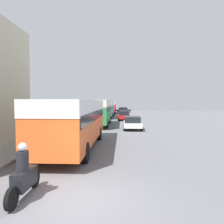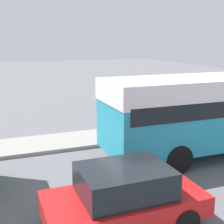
{
  "view_description": "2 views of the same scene",
  "coord_description": "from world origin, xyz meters",
  "px_view_note": "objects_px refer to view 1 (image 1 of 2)",
  "views": [
    {
      "loc": [
        1.22,
        -6.33,
        2.97
      ],
      "look_at": [
        -0.32,
        26.37,
        1.38
      ],
      "focal_mm": 35.0,
      "sensor_mm": 36.0,
      "label": 1
    },
    {
      "loc": [
        7.68,
        25.27,
        4.38
      ],
      "look_at": [
        -1.27,
        28.74,
        2.16
      ],
      "focal_mm": 50.0,
      "sensor_mm": 36.0,
      "label": 2
    }
  ],
  "objects_px": {
    "bus_lead": "(75,117)",
    "bus_third_in_line": "(106,107)",
    "car_distant": "(124,115)",
    "car_far_curb": "(132,122)",
    "motorcycle_behind_lead": "(24,176)",
    "pedestrian_near_curb": "(34,131)",
    "pedestrian_walking_away": "(84,113)",
    "bus_following": "(99,109)",
    "bus_rear": "(110,106)",
    "car_crossing": "(123,110)"
  },
  "relations": [
    {
      "from": "pedestrian_near_curb",
      "to": "bus_lead",
      "type": "bearing_deg",
      "value": -6.51
    },
    {
      "from": "car_far_curb",
      "to": "car_distant",
      "type": "distance_m",
      "value": 11.16
    },
    {
      "from": "pedestrian_near_curb",
      "to": "pedestrian_walking_away",
      "type": "bearing_deg",
      "value": 92.02
    },
    {
      "from": "bus_third_in_line",
      "to": "car_crossing",
      "type": "relative_size",
      "value": 2.5
    },
    {
      "from": "bus_following",
      "to": "car_crossing",
      "type": "distance_m",
      "value": 33.48
    },
    {
      "from": "car_far_curb",
      "to": "pedestrian_walking_away",
      "type": "height_order",
      "value": "pedestrian_walking_away"
    },
    {
      "from": "motorcycle_behind_lead",
      "to": "pedestrian_walking_away",
      "type": "bearing_deg",
      "value": 96.56
    },
    {
      "from": "car_crossing",
      "to": "car_far_curb",
      "type": "xyz_separation_m",
      "value": [
        0.84,
        -36.71,
        0.01
      ]
    },
    {
      "from": "bus_third_in_line",
      "to": "bus_rear",
      "type": "xyz_separation_m",
      "value": [
        0.14,
        11.68,
        -0.07
      ]
    },
    {
      "from": "car_distant",
      "to": "pedestrian_walking_away",
      "type": "bearing_deg",
      "value": 156.1
    },
    {
      "from": "bus_lead",
      "to": "car_far_curb",
      "type": "height_order",
      "value": "bus_lead"
    },
    {
      "from": "bus_third_in_line",
      "to": "car_far_curb",
      "type": "height_order",
      "value": "bus_third_in_line"
    },
    {
      "from": "bus_lead",
      "to": "bus_third_in_line",
      "type": "relative_size",
      "value": 0.96
    },
    {
      "from": "car_crossing",
      "to": "pedestrian_walking_away",
      "type": "distance_m",
      "value": 23.55
    },
    {
      "from": "bus_following",
      "to": "pedestrian_walking_away",
      "type": "relative_size",
      "value": 5.62
    },
    {
      "from": "car_distant",
      "to": "pedestrian_walking_away",
      "type": "relative_size",
      "value": 2.32
    },
    {
      "from": "pedestrian_near_curb",
      "to": "car_far_curb",
      "type": "bearing_deg",
      "value": 53.89
    },
    {
      "from": "bus_third_in_line",
      "to": "pedestrian_walking_away",
      "type": "relative_size",
      "value": 6.53
    },
    {
      "from": "bus_third_in_line",
      "to": "motorcycle_behind_lead",
      "type": "relative_size",
      "value": 4.8
    },
    {
      "from": "motorcycle_behind_lead",
      "to": "pedestrian_walking_away",
      "type": "xyz_separation_m",
      "value": [
        -3.55,
        30.91,
        0.3
      ]
    },
    {
      "from": "bus_lead",
      "to": "bus_rear",
      "type": "bearing_deg",
      "value": 89.92
    },
    {
      "from": "car_far_curb",
      "to": "car_distant",
      "type": "xyz_separation_m",
      "value": [
        -0.79,
        11.13,
        0.05
      ]
    },
    {
      "from": "bus_third_in_line",
      "to": "pedestrian_near_curb",
      "type": "relative_size",
      "value": 6.44
    },
    {
      "from": "bus_following",
      "to": "pedestrian_near_curb",
      "type": "relative_size",
      "value": 5.54
    },
    {
      "from": "pedestrian_near_curb",
      "to": "bus_third_in_line",
      "type": "bearing_deg",
      "value": 84.24
    },
    {
      "from": "pedestrian_walking_away",
      "to": "bus_lead",
      "type": "bearing_deg",
      "value": -81.39
    },
    {
      "from": "bus_lead",
      "to": "bus_third_in_line",
      "type": "height_order",
      "value": "bus_lead"
    },
    {
      "from": "car_crossing",
      "to": "bus_following",
      "type": "bearing_deg",
      "value": 174.72
    },
    {
      "from": "bus_third_in_line",
      "to": "car_distant",
      "type": "bearing_deg",
      "value": -61.89
    },
    {
      "from": "car_distant",
      "to": "pedestrian_walking_away",
      "type": "distance_m",
      "value": 7.47
    },
    {
      "from": "car_distant",
      "to": "car_far_curb",
      "type": "bearing_deg",
      "value": -85.92
    },
    {
      "from": "motorcycle_behind_lead",
      "to": "pedestrian_near_curb",
      "type": "xyz_separation_m",
      "value": [
        -2.73,
        7.44,
        0.33
      ]
    },
    {
      "from": "car_crossing",
      "to": "pedestrian_walking_away",
      "type": "height_order",
      "value": "pedestrian_walking_away"
    },
    {
      "from": "bus_third_in_line",
      "to": "bus_rear",
      "type": "bearing_deg",
      "value": 89.31
    },
    {
      "from": "bus_following",
      "to": "pedestrian_near_curb",
      "type": "distance_m",
      "value": 13.08
    },
    {
      "from": "car_crossing",
      "to": "pedestrian_near_curb",
      "type": "xyz_separation_m",
      "value": [
        -5.96,
        -46.03,
        0.29
      ]
    },
    {
      "from": "bus_lead",
      "to": "bus_rear",
      "type": "relative_size",
      "value": 1.13
    },
    {
      "from": "bus_lead",
      "to": "pedestrian_walking_away",
      "type": "relative_size",
      "value": 6.28
    },
    {
      "from": "bus_following",
      "to": "car_far_curb",
      "type": "relative_size",
      "value": 2.22
    },
    {
      "from": "bus_following",
      "to": "pedestrian_near_curb",
      "type": "height_order",
      "value": "bus_following"
    },
    {
      "from": "motorcycle_behind_lead",
      "to": "pedestrian_near_curb",
      "type": "distance_m",
      "value": 7.93
    },
    {
      "from": "bus_following",
      "to": "motorcycle_behind_lead",
      "type": "height_order",
      "value": "bus_following"
    },
    {
      "from": "motorcycle_behind_lead",
      "to": "bus_third_in_line",
      "type": "bearing_deg",
      "value": 90.06
    },
    {
      "from": "bus_third_in_line",
      "to": "pedestrian_near_curb",
      "type": "height_order",
      "value": "bus_third_in_line"
    },
    {
      "from": "bus_rear",
      "to": "motorcycle_behind_lead",
      "type": "height_order",
      "value": "bus_rear"
    },
    {
      "from": "bus_lead",
      "to": "bus_following",
      "type": "height_order",
      "value": "bus_following"
    },
    {
      "from": "car_crossing",
      "to": "car_far_curb",
      "type": "distance_m",
      "value": 36.72
    },
    {
      "from": "bus_rear",
      "to": "pedestrian_walking_away",
      "type": "height_order",
      "value": "bus_rear"
    },
    {
      "from": "bus_lead",
      "to": "pedestrian_walking_away",
      "type": "height_order",
      "value": "bus_lead"
    },
    {
      "from": "bus_following",
      "to": "car_far_curb",
      "type": "distance_m",
      "value": 5.35
    }
  ]
}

